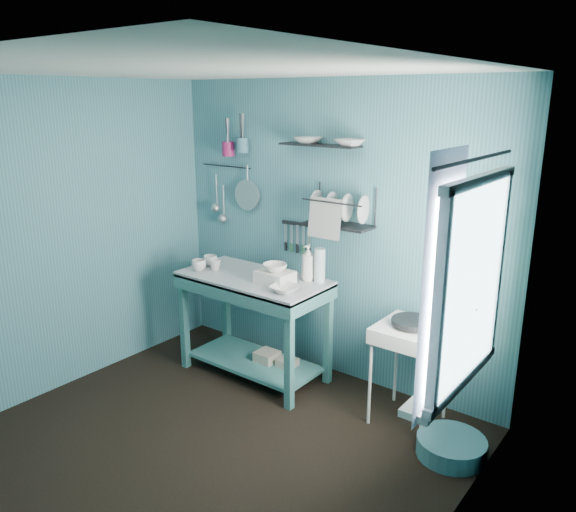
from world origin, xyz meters
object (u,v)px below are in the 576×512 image
Objects in this scene: wash_tub at (275,277)px; soap_bottle at (308,263)px; utensil_cup_teal at (242,145)px; work_counter at (254,326)px; hotplate_stand at (409,374)px; mug_left at (199,265)px; potted_plant at (453,336)px; mug_right at (210,261)px; storage_tin_small at (287,370)px; floor_basin at (451,447)px; water_bottle at (320,265)px; colander at (247,195)px; frying_pan at (412,322)px; mug_mid at (215,265)px; storage_tin_large at (267,363)px; dish_rack at (339,207)px; utensil_cup_magenta at (228,149)px.

soap_bottle is at bearing 52.31° from wash_tub.
utensil_cup_teal reaches higher than soap_bottle.
hotplate_stand is at bearing -5.70° from work_counter.
work_counter is at bearing 18.43° from mug_left.
potted_plant reaches higher than work_counter.
mug_right is 0.61× the size of storage_tin_small.
mug_left is 0.26× the size of floor_basin.
mug_right is 0.44× the size of wash_tub.
utensil_cup_teal reaches higher than water_bottle.
colander is (0.04, 0.60, 0.54)m from mug_left.
mug_left is 0.28× the size of potted_plant.
colander is 2.72m from floor_basin.
mug_right is at bearing -174.29° from storage_tin_small.
mug_left reaches higher than hotplate_stand.
soap_bottle is at bearing 176.14° from frying_pan.
mug_mid reaches higher than storage_tin_small.
mug_left is at bearing -94.04° from colander.
utensil_cup_teal is (-0.71, 0.43, 0.98)m from wash_tub.
colander is 1.52m from storage_tin_large.
wash_tub reaches higher than mug_left.
water_bottle is at bearing 11.31° from soap_bottle.
storage_tin_small is (0.76, -0.33, -1.83)m from utensil_cup_teal.
dish_rack is (0.19, 0.16, 0.46)m from soap_bottle.
storage_tin_small is at bearing 11.63° from mug_mid.
mug_left is at bearing -160.10° from storage_tin_large.
dish_rack is (0.36, 0.38, 0.56)m from wash_tub.
potted_plant is at bearing -26.83° from water_bottle.
dish_rack is (-0.78, 0.22, 0.71)m from frying_pan.
frying_pan is at bearing 130.31° from potted_plant.
frying_pan is (0.00, 0.00, 0.42)m from hotplate_stand.
frying_pan is at bearing 4.09° from mug_right.
water_bottle reaches higher than storage_tin_large.
colander is (-1.82, 0.30, 0.68)m from frying_pan.
colander is at bearing 168.38° from dish_rack.
storage_tin_small is at bearing 63.43° from wash_tub.
storage_tin_small is (0.74, -0.36, -1.38)m from colander.
hotplate_stand is at bearing 6.29° from mug_mid.
work_counter is 1.44m from frying_pan.
mug_right is 0.26× the size of floor_basin.
mug_right is at bearing 178.09° from floor_basin.
storage_tin_small is (-0.31, -0.28, -1.41)m from dish_rack.
dish_rack is at bearing 164.14° from frying_pan.
mug_left is 0.22× the size of dish_rack.
soap_bottle is at bearing -147.29° from dish_rack.
wash_tub is at bearing -31.15° from utensil_cup_teal.
dish_rack reaches higher than floor_basin.
utensil_cup_magenta is at bearing 170.44° from dish_rack.
mug_left is at bearing -159.19° from water_bottle.
soap_bottle is 0.39× the size of hotplate_stand.
utensil_cup_teal is 0.46× the size of colander.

